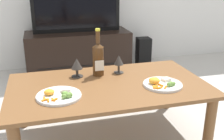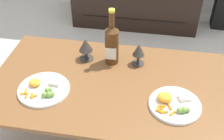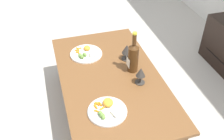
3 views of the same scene
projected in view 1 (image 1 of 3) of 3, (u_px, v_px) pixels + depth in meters
ground_plane at (109, 136)px, 2.00m from camera, size 6.40×6.40×0.00m
dining_table at (109, 92)px, 1.88m from camera, size 1.36×0.77×0.42m
tv_stand at (79, 52)px, 3.27m from camera, size 1.22×0.48×0.50m
tv_screen at (77, 7)px, 3.09m from camera, size 1.02×0.05×0.57m
floor_speaker at (143, 52)px, 3.53m from camera, size 0.17×0.17×0.37m
wine_bottle at (98, 58)px, 1.99m from camera, size 0.08×0.09×0.35m
goblet_left at (77, 65)px, 1.97m from camera, size 0.09×0.09×0.14m
goblet_right at (119, 61)px, 2.04m from camera, size 0.08×0.08×0.14m
dinner_plate_left at (59, 95)px, 1.66m from camera, size 0.28×0.28×0.05m
dinner_plate_right at (162, 84)px, 1.83m from camera, size 0.27×0.27×0.06m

